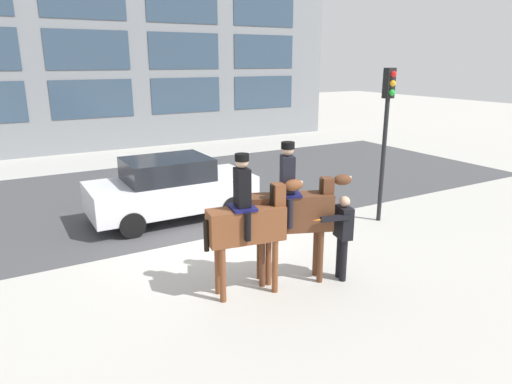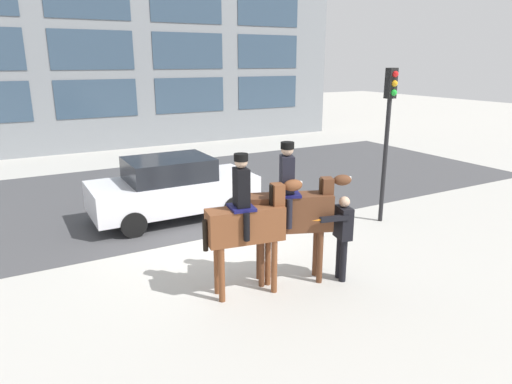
# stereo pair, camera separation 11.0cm
# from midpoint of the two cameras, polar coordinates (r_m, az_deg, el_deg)

# --- Properties ---
(ground_plane) EXTENTS (80.00, 80.00, 0.00)m
(ground_plane) POSITION_cam_midpoint_polar(r_m,az_deg,el_deg) (10.43, -5.44, -6.71)
(ground_plane) COLOR #B2AFA8
(road_surface) EXTENTS (25.29, 8.50, 0.01)m
(road_surface) POSITION_cam_midpoint_polar(r_m,az_deg,el_deg) (14.66, -13.17, -0.27)
(road_surface) COLOR #444447
(road_surface) RESTS_ON ground_plane
(mounted_horse_lead) EXTENTS (1.82, 0.66, 2.56)m
(mounted_horse_lead) POSITION_cam_midpoint_polar(r_m,az_deg,el_deg) (7.90, -1.36, -3.61)
(mounted_horse_lead) COLOR brown
(mounted_horse_lead) RESTS_ON ground_plane
(mounted_horse_companion) EXTENTS (1.88, 0.98, 2.67)m
(mounted_horse_companion) POSITION_cam_midpoint_polar(r_m,az_deg,el_deg) (8.35, 4.21, -2.18)
(mounted_horse_companion) COLOR #59331E
(mounted_horse_companion) RESTS_ON ground_plane
(pedestrian_bystander) EXTENTS (0.89, 0.44, 1.65)m
(pedestrian_bystander) POSITION_cam_midpoint_polar(r_m,az_deg,el_deg) (8.66, 10.40, -4.86)
(pedestrian_bystander) COLOR black
(pedestrian_bystander) RESTS_ON ground_plane
(street_car_near_lane) EXTENTS (4.24, 1.91, 1.63)m
(street_car_near_lane) POSITION_cam_midpoint_polar(r_m,az_deg,el_deg) (12.12, -10.83, 0.50)
(street_car_near_lane) COLOR silver
(street_car_near_lane) RESTS_ON ground_plane
(traffic_light) EXTENTS (0.24, 0.29, 3.87)m
(traffic_light) POSITION_cam_midpoint_polar(r_m,az_deg,el_deg) (11.81, 15.74, 8.56)
(traffic_light) COLOR black
(traffic_light) RESTS_ON ground_plane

